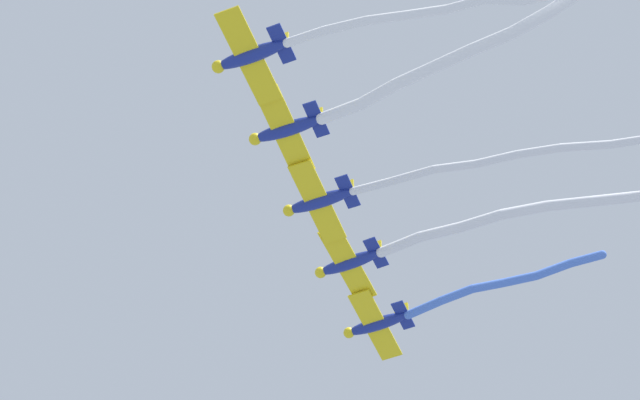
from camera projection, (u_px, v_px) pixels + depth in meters
The scene contains 10 objects.
airplane_lead at pixel (376, 324), 94.93m from camera, with size 7.93×6.06×1.96m.
smoke_trail_lead at pixel (504, 283), 93.28m from camera, with size 3.98×16.62×2.57m.
airplane_left_wing at pixel (348, 263), 91.44m from camera, with size 7.92×6.07×1.96m.
smoke_trail_left_wing at pixel (588, 208), 87.58m from camera, with size 4.90×33.02×2.04m.
airplane_right_wing at pixel (318, 201), 87.45m from camera, with size 7.94×6.05×1.96m.
smoke_trail_right_wing at pixel (572, 151), 83.66m from camera, with size 4.15×33.15×2.10m.
airplane_slot at pixel (286, 129), 83.96m from camera, with size 7.94×6.04×1.96m.
smoke_trail_slot at pixel (505, 26), 78.13m from camera, with size 15.65×25.98×2.49m.
airplane_trail at pixel (250, 56), 79.98m from camera, with size 7.94×6.05×1.96m.
smoke_trail_trail at pixel (422, 14), 77.49m from camera, with size 3.22×19.12×2.47m.
Camera 1 is at (56.58, 4.15, 3.37)m, focal length 65.04 mm.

